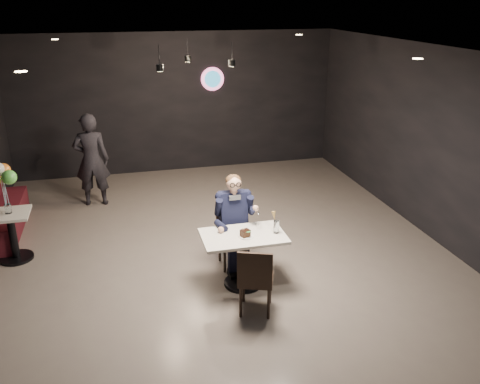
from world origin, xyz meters
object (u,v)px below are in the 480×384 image
object	(u,v)px
booth_bench	(2,205)
balloon_vase	(8,209)
seated_man	(233,220)
passerby	(92,160)
chair_far	(234,237)
chair_near	(256,278)
side_table	(13,238)
main_table	(243,260)
sundae_glass	(276,227)

from	to	relation	value
booth_bench	balloon_vase	world-z (taller)	booth_bench
seated_man	passerby	distance (m)	3.53
chair_far	chair_near	world-z (taller)	same
side_table	chair_near	bearing A→B (deg)	-34.61
chair_far	chair_near	xyz separation A→B (m)	(0.00, -1.17, 0.00)
chair_near	passerby	distance (m)	4.57
booth_bench	passerby	distance (m)	1.76
chair_near	side_table	xyz separation A→B (m)	(-3.12, 2.15, -0.11)
main_table	side_table	bearing A→B (deg)	153.89
chair_far	booth_bench	distance (m)	3.95
seated_man	side_table	distance (m)	3.29
chair_far	chair_near	bearing A→B (deg)	-90.00
side_table	passerby	xyz separation A→B (m)	(1.14, 1.94, 0.52)
chair_far	chair_near	distance (m)	1.17
chair_far	balloon_vase	size ratio (longest dim) A/B	6.64
balloon_vase	passerby	size ratio (longest dim) A/B	0.08
balloon_vase	booth_bench	bearing A→B (deg)	106.70
chair_near	passerby	world-z (taller)	passerby
seated_man	chair_near	bearing A→B (deg)	-90.00
balloon_vase	passerby	distance (m)	2.25
chair_near	sundae_glass	size ratio (longest dim) A/B	5.32
main_table	side_table	size ratio (longest dim) A/B	1.56
booth_bench	balloon_vase	distance (m)	1.09
side_table	chair_far	bearing A→B (deg)	-17.41
main_table	chair_near	world-z (taller)	chair_near
main_table	booth_bench	xyz separation A→B (m)	(-3.42, 2.53, 0.12)
main_table	side_table	distance (m)	3.47
chair_near	sundae_glass	bearing A→B (deg)	73.02
chair_far	passerby	distance (m)	3.55
side_table	balloon_vase	bearing A→B (deg)	0.00
chair_near	seated_man	distance (m)	1.20
booth_bench	balloon_vase	size ratio (longest dim) A/B	14.32
main_table	seated_man	distance (m)	0.65
booth_bench	side_table	bearing A→B (deg)	-73.30
chair_near	sundae_glass	world-z (taller)	sundae_glass
chair_far	sundae_glass	bearing A→B (deg)	-53.49
sundae_glass	balloon_vase	size ratio (longest dim) A/B	1.25
balloon_vase	passerby	world-z (taller)	passerby
passerby	booth_bench	bearing A→B (deg)	37.55
side_table	passerby	size ratio (longest dim) A/B	0.41
chair_far	seated_man	world-z (taller)	seated_man
chair_far	seated_man	distance (m)	0.26
chair_far	side_table	size ratio (longest dim) A/B	1.31
chair_near	sundae_glass	distance (m)	0.82
chair_near	booth_bench	world-z (taller)	booth_bench
main_table	chair_far	bearing A→B (deg)	90.00
chair_far	passerby	size ratio (longest dim) A/B	0.53
passerby	side_table	bearing A→B (deg)	63.93
sundae_glass	chair_near	bearing A→B (deg)	-127.40
sundae_glass	seated_man	bearing A→B (deg)	126.51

